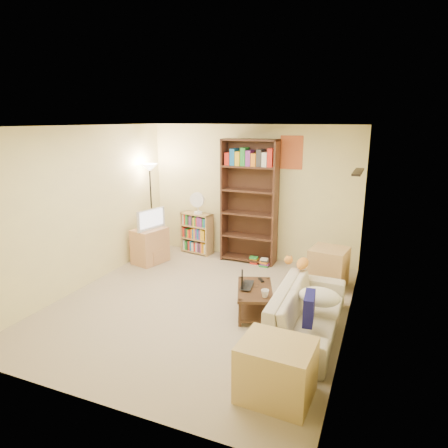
% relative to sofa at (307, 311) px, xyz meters
% --- Properties ---
extents(room, '(4.50, 4.54, 2.52)m').
position_rel_sofa_xyz_m(room, '(-1.55, 0.20, 1.34)').
color(room, tan).
rests_on(room, ground).
extents(sofa, '(1.92, 0.77, 0.56)m').
position_rel_sofa_xyz_m(sofa, '(0.00, 0.00, 0.00)').
color(sofa, beige).
rests_on(sofa, ground).
extents(navy_pillow, '(0.15, 0.38, 0.33)m').
position_rel_sofa_xyz_m(navy_pillow, '(0.09, -0.41, 0.25)').
color(navy_pillow, '#131355').
rests_on(navy_pillow, sofa).
extents(cream_blanket, '(0.51, 0.37, 0.22)m').
position_rel_sofa_xyz_m(cream_blanket, '(0.14, 0.05, 0.20)').
color(cream_blanket, silver).
rests_on(cream_blanket, sofa).
extents(tabby_cat, '(0.44, 0.16, 0.15)m').
position_rel_sofa_xyz_m(tabby_cat, '(-0.25, 0.73, 0.35)').
color(tabby_cat, orange).
rests_on(tabby_cat, sofa).
extents(coffee_table, '(0.71, 0.94, 0.37)m').
position_rel_sofa_xyz_m(coffee_table, '(-0.75, 0.22, -0.05)').
color(coffee_table, '#472E1B').
rests_on(coffee_table, ground).
extents(laptop, '(0.44, 0.35, 0.03)m').
position_rel_sofa_xyz_m(laptop, '(-0.81, 0.24, 0.10)').
color(laptop, black).
rests_on(laptop, coffee_table).
extents(laptop_screen, '(0.10, 0.26, 0.18)m').
position_rel_sofa_xyz_m(laptop_screen, '(-0.92, 0.20, 0.20)').
color(laptop_screen, white).
rests_on(laptop_screen, laptop).
extents(mug, '(0.21, 0.21, 0.10)m').
position_rel_sofa_xyz_m(mug, '(-0.54, 0.02, 0.14)').
color(mug, white).
rests_on(mug, coffee_table).
extents(tv_remote, '(0.12, 0.15, 0.02)m').
position_rel_sofa_xyz_m(tv_remote, '(-0.75, 0.51, 0.10)').
color(tv_remote, black).
rests_on(tv_remote, coffee_table).
extents(tv_stand, '(0.57, 0.69, 0.65)m').
position_rel_sofa_xyz_m(tv_stand, '(-3.17, 1.42, 0.04)').
color(tv_stand, tan).
rests_on(tv_stand, ground).
extents(television, '(0.69, 0.40, 0.37)m').
position_rel_sofa_xyz_m(television, '(-3.17, 1.42, 0.55)').
color(television, black).
rests_on(television, tv_stand).
extents(tall_bookshelf, '(1.01, 0.34, 2.25)m').
position_rel_sofa_xyz_m(tall_bookshelf, '(-1.51, 2.19, 0.91)').
color(tall_bookshelf, '#432419').
rests_on(tall_bookshelf, ground).
extents(short_bookshelf, '(0.66, 0.36, 0.81)m').
position_rel_sofa_xyz_m(short_bookshelf, '(-2.61, 2.25, 0.13)').
color(short_bookshelf, tan).
rests_on(short_bookshelf, ground).
extents(desk_fan, '(0.29, 0.16, 0.42)m').
position_rel_sofa_xyz_m(desk_fan, '(-2.56, 2.20, 0.76)').
color(desk_fan, white).
rests_on(desk_fan, short_bookshelf).
extents(floor_lamp, '(0.30, 0.30, 1.78)m').
position_rel_sofa_xyz_m(floor_lamp, '(-3.35, 1.81, 1.14)').
color(floor_lamp, black).
rests_on(floor_lamp, ground).
extents(side_table, '(0.61, 0.61, 0.62)m').
position_rel_sofa_xyz_m(side_table, '(0.04, 1.56, 0.03)').
color(side_table, '#DAB16A').
rests_on(side_table, ground).
extents(end_cabinet, '(0.71, 0.60, 0.57)m').
position_rel_sofa_xyz_m(end_cabinet, '(-0.03, -1.32, 0.01)').
color(end_cabinet, tan).
rests_on(end_cabinet, ground).
extents(book_stacks, '(0.38, 0.21, 0.16)m').
position_rel_sofa_xyz_m(book_stacks, '(-1.24, 2.04, -0.20)').
color(book_stacks, red).
rests_on(book_stacks, ground).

